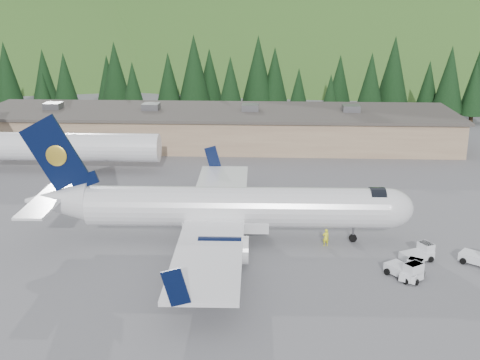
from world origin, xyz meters
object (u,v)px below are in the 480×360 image
object	(u,v)px
second_airliner	(51,146)
terminal_building	(217,127)
baggage_tug_c	(413,271)
ramp_worker	(326,237)
airliner	(225,208)
baggage_tug_d	(406,270)
baggage_tug_a	(419,253)

from	to	relation	value
second_airliner	terminal_building	distance (m)	25.55
baggage_tug_c	ramp_worker	world-z (taller)	ramp_worker
airliner	baggage_tug_d	distance (m)	16.67
baggage_tug_c	second_airliner	bearing A→B (deg)	83.17
baggage_tug_a	ramp_worker	xyz separation A→B (m)	(-7.68, 2.70, 0.16)
ramp_worker	baggage_tug_c	bearing A→B (deg)	123.25
baggage_tug_a	baggage_tug_c	xyz separation A→B (m)	(-1.30, -3.39, -0.04)
airliner	baggage_tug_d	size ratio (longest dim) A/B	10.93
terminal_building	baggage_tug_a	bearing A→B (deg)	-63.49
second_airliner	ramp_worker	bearing A→B (deg)	-34.73
second_airliner	baggage_tug_d	xyz separation A→B (m)	(38.78, -29.11, -2.63)
baggage_tug_d	ramp_worker	distance (m)	8.54
baggage_tug_d	airliner	bearing A→B (deg)	-151.48
baggage_tug_c	terminal_building	xyz separation A→B (m)	(-19.42, 44.95, 2.01)
baggage_tug_c	terminal_building	distance (m)	49.01
second_airliner	ramp_worker	size ratio (longest dim) A/B	16.89
baggage_tug_c	ramp_worker	size ratio (longest dim) A/B	1.76
second_airliner	terminal_building	xyz separation A→B (m)	(19.91, 16.00, -0.70)
airliner	baggage_tug_d	xyz separation A→B (m)	(14.89, -7.09, -2.43)
second_airliner	baggage_tug_c	size ratio (longest dim) A/B	9.61
airliner	ramp_worker	world-z (taller)	airliner
terminal_building	ramp_worker	xyz separation A→B (m)	(13.05, -38.85, -1.81)
baggage_tug_a	baggage_tug_d	world-z (taller)	baggage_tug_d
second_airliner	ramp_worker	xyz separation A→B (m)	(32.97, -22.85, -2.51)
baggage_tug_a	baggage_tug_c	bearing A→B (deg)	-137.97
ramp_worker	second_airliner	bearing A→B (deg)	-47.76
airliner	baggage_tug_c	bearing A→B (deg)	-25.26
baggage_tug_c	ramp_worker	distance (m)	8.82
airliner	ramp_worker	xyz separation A→B (m)	(9.07, -0.83, -2.31)
airliner	baggage_tug_a	xyz separation A→B (m)	(16.75, -3.54, -2.47)
baggage_tug_a	baggage_tug_c	size ratio (longest dim) A/B	1.07
terminal_building	ramp_worker	size ratio (longest dim) A/B	43.61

